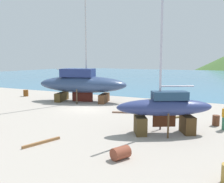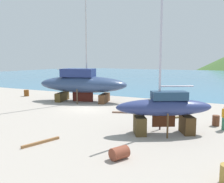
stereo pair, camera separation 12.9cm
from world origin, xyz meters
TOP-DOWN VIEW (x-y plane):
  - ground_plane at (0.00, -3.12)m, footprint 49.09×49.09m
  - sea_water at (0.00, 52.58)m, footprint 140.32×86.85m
  - sailboat_far_slipway at (9.31, -4.64)m, footprint 6.46×4.73m
  - sailboat_mid_port at (-2.64, 3.51)m, footprint 11.06×5.70m
  - barrel_by_slipway at (8.10, 0.44)m, footprint 0.69×0.69m
  - barrel_rust_mid at (12.30, -0.92)m, footprint 0.66×0.66m
  - barrel_tipped_right at (-11.78, 3.64)m, footprint 0.77×0.77m
  - barrel_rust_near at (8.69, 2.19)m, footprint 0.60×0.60m
  - barrel_blue_faded at (8.44, -9.82)m, footprint 0.98×1.11m
  - timber_plank_near at (4.40, -0.03)m, footprint 2.27×0.98m
  - timber_long_fore at (3.31, -9.86)m, footprint 0.89×2.40m
  - timber_short_skew at (8.52, -0.43)m, footprint 1.81×1.84m
  - timber_long_aft at (7.17, 2.40)m, footprint 0.23×3.07m

SIDE VIEW (x-z plane):
  - ground_plane at x=0.00m, z-range 0.00..0.00m
  - sea_water at x=0.00m, z-range 0.00..0.00m
  - timber_short_skew at x=8.52m, z-range 0.00..0.12m
  - timber_plank_near at x=4.40m, z-range 0.00..0.13m
  - timber_long_fore at x=3.31m, z-range 0.00..0.16m
  - timber_long_aft at x=7.17m, z-range 0.00..0.17m
  - barrel_blue_faded at x=8.44m, z-range 0.00..0.64m
  - barrel_by_slipway at x=8.10m, z-range 0.00..0.79m
  - barrel_rust_mid at x=12.30m, z-range 0.00..0.79m
  - barrel_tipped_right at x=-11.78m, z-range 0.00..0.84m
  - barrel_rust_near at x=8.69m, z-range 0.00..0.89m
  - sailboat_far_slipway at x=9.31m, z-range -3.04..6.52m
  - sailboat_mid_port at x=-2.64m, z-range -6.82..11.12m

